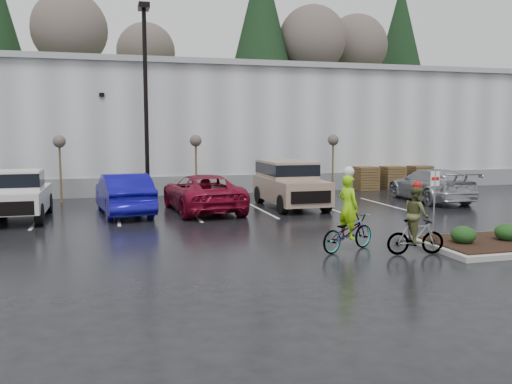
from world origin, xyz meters
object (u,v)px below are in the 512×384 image
object	(u,v)px
pallet_stack_a	(366,178)
cyclist_olive	(416,227)
fire_lane_sign	(434,196)
car_far_silver	(430,185)
pallet_stack_b	(392,178)
pickup_white	(19,194)
car_red	(203,193)
pallet_stack_c	(419,177)
sapling_east	(333,143)
suv_tan	(290,184)
lamppost	(145,82)
car_blue	(124,194)
cyclist_hivis	(348,225)
sapling_mid	(196,144)
sapling_west	(59,145)

from	to	relation	value
pallet_stack_a	cyclist_olive	bearing A→B (deg)	-112.18
fire_lane_sign	car_far_silver	distance (m)	10.01
pallet_stack_b	pickup_white	xyz separation A→B (m)	(-19.38, -5.74, 0.30)
car_red	car_far_silver	xyz separation A→B (m)	(11.18, 0.27, 0.00)
pallet_stack_c	pickup_white	bearing A→B (deg)	-164.85
sapling_east	suv_tan	xyz separation A→B (m)	(-4.00, -4.54, -1.70)
lamppost	cyclist_olive	bearing A→B (deg)	-64.62
lamppost	cyclist_olive	distance (m)	15.46
car_far_silver	pickup_white	bearing A→B (deg)	3.65
car_blue	cyclist_hivis	world-z (taller)	cyclist_hivis
lamppost	sapling_east	distance (m)	10.48
pallet_stack_a	pallet_stack_b	xyz separation A→B (m)	(1.70, 0.00, 0.00)
cyclist_hivis	sapling_mid	bearing A→B (deg)	-14.01
sapling_west	sapling_mid	bearing A→B (deg)	0.00
fire_lane_sign	cyclist_olive	bearing A→B (deg)	-136.41
car_far_silver	fire_lane_sign	bearing A→B (deg)	59.89
sapling_west	car_blue	xyz separation A→B (m)	(2.77, -4.61, -1.89)
cyclist_olive	pallet_stack_a	bearing A→B (deg)	-14.59
sapling_west	fire_lane_sign	distance (m)	17.46
lamppost	suv_tan	bearing A→B (deg)	-30.54
sapling_mid	fire_lane_sign	size ratio (longest dim) A/B	1.45
pallet_stack_c	car_blue	world-z (taller)	car_blue
pallet_stack_c	car_blue	xyz separation A→B (m)	(-17.23, -5.61, 0.17)
sapling_east	suv_tan	bearing A→B (deg)	-131.42
sapling_mid	pickup_white	world-z (taller)	sapling_mid
car_red	cyclist_hivis	xyz separation A→B (m)	(2.67, -8.63, -0.04)
lamppost	pallet_stack_a	size ratio (longest dim) A/B	6.83
sapling_east	pallet_stack_b	size ratio (longest dim) A/B	2.37
car_far_silver	cyclist_hivis	bearing A→B (deg)	48.86
car_blue	pallet_stack_c	bearing A→B (deg)	-168.79
car_far_silver	sapling_east	bearing A→B (deg)	-51.38
lamppost	fire_lane_sign	world-z (taller)	lamppost
sapling_mid	sapling_east	distance (m)	7.50
suv_tan	cyclist_hivis	distance (m)	8.86
sapling_west	car_blue	size ratio (longest dim) A/B	0.63
cyclist_hivis	cyclist_olive	distance (m)	1.86
car_far_silver	sapling_west	bearing A→B (deg)	-11.75
sapling_east	cyclist_olive	xyz separation A→B (m)	(-3.72, -14.24, -1.96)
cyclist_hivis	pallet_stack_b	bearing A→B (deg)	-56.99
cyclist_hivis	suv_tan	bearing A→B (deg)	-31.86
sapling_east	cyclist_olive	size ratio (longest dim) A/B	1.56
pallet_stack_b	car_red	world-z (taller)	car_red
fire_lane_sign	pickup_white	xyz separation A→B (m)	(-12.98, 8.06, -0.43)
sapling_mid	pallet_stack_b	world-z (taller)	sapling_mid
pickup_white	car_far_silver	bearing A→B (deg)	1.08
sapling_west	cyclist_hivis	world-z (taller)	sapling_west
sapling_west	suv_tan	size ratio (longest dim) A/B	0.63
sapling_mid	cyclist_hivis	world-z (taller)	sapling_mid
cyclist_hivis	fire_lane_sign	bearing A→B (deg)	-104.34
car_far_silver	suv_tan	bearing A→B (deg)	3.75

